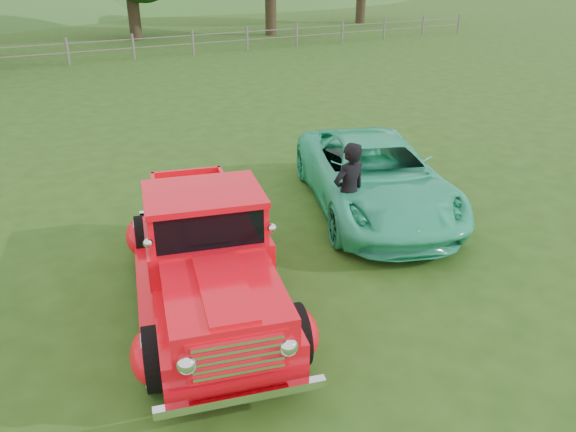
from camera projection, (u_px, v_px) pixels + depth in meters
ground at (330, 296)px, 8.25m from camera, size 140.00×140.00×0.00m
fence_line at (67, 51)px, 25.46m from camera, size 48.00×0.12×1.20m
red_pickup at (207, 255)px, 7.74m from camera, size 3.05×5.25×1.78m
teal_sedan at (375, 176)px, 10.79m from camera, size 3.92×5.54×1.40m
man at (349, 194)px, 9.48m from camera, size 0.70×0.50×1.80m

